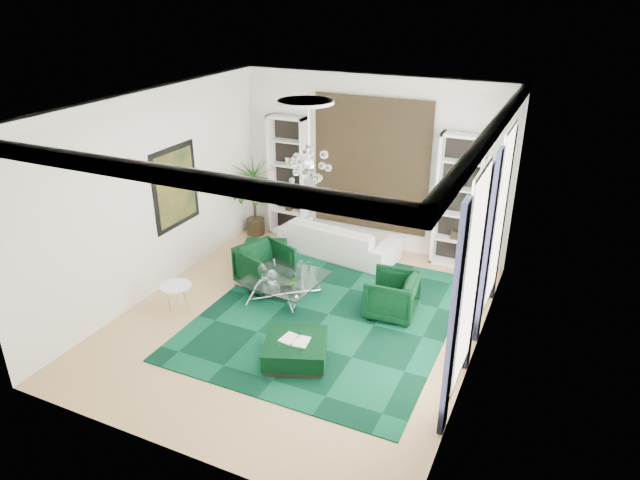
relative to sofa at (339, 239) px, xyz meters
The scene contains 30 objects.
floor 2.76m from the sofa, 81.19° to the right, with size 6.00×7.00×0.02m, color tan.
ceiling 4.39m from the sofa, 81.19° to the right, with size 6.00×7.00×0.02m, color white.
wall_back 1.77m from the sofa, 62.58° to the left, with size 6.00×0.02×3.80m, color silver.
wall_front 6.41m from the sofa, 86.14° to the right, with size 6.00×0.02×3.80m, color silver.
wall_left 4.04m from the sofa, 133.80° to the right, with size 0.02×7.00×3.80m, color silver.
wall_right 4.62m from the sofa, 38.24° to the right, with size 0.02×7.00×3.80m, color silver.
crown_molding 4.30m from the sofa, 81.19° to the right, with size 6.00×7.00×0.18m, color white, non-canonical shape.
ceiling_medallion 4.18m from the sofa, 80.11° to the right, with size 0.90×0.90×0.05m, color white.
tapestry 1.75m from the sofa, 61.06° to the left, with size 2.50×0.06×2.80m, color black.
shelving_left 1.94m from the sofa, 158.35° to the left, with size 0.90×0.38×2.80m, color white, non-canonical shape.
shelving_right 2.65m from the sofa, 14.39° to the left, with size 0.90×0.38×2.80m, color white, non-canonical shape.
painting 3.62m from the sofa, 140.51° to the right, with size 0.04×1.30×1.60m, color black.
window_near 5.19m from the sofa, 46.58° to the right, with size 0.03×1.10×2.90m, color white.
curtain_near_a 5.68m from the sofa, 52.41° to the right, with size 0.07×0.30×3.25m, color black.
curtain_near_b 4.58m from the sofa, 39.91° to the right, with size 0.07×0.30×3.25m, color black.
window_far 3.92m from the sofa, 19.43° to the right, with size 0.03×1.10×2.90m, color white.
curtain_far_a 4.11m from the sofa, 30.44° to the right, with size 0.07×0.30×3.25m, color black.
curtain_far_b 3.63m from the sofa, ahead, with size 0.07×0.30×3.25m, color black.
rug 2.56m from the sofa, 70.87° to the right, with size 4.20×5.00×0.02m, color black.
sofa is the anchor object (origin of this frame).
armchair_left 2.05m from the sofa, 111.34° to the right, with size 0.90×0.93×0.84m, color black.
armchair_right 2.66m from the sofa, 45.97° to the right, with size 0.85×0.88×0.80m, color black.
coffee_table 2.22m from the sofa, 94.00° to the right, with size 1.33×1.33×0.46m, color white, non-canonical shape.
ottoman_side 1.66m from the sofa, 140.74° to the right, with size 0.88×0.88×0.39m, color black.
ottoman_front 3.97m from the sofa, 76.69° to the right, with size 0.95×0.95×0.38m, color black.
book 3.96m from the sofa, 76.69° to the right, with size 0.45×0.30×0.03m, color white.
side_table 3.82m from the sofa, 116.48° to the right, with size 0.55×0.55×0.53m, color white.
palm 2.37m from the sofa, behind, with size 1.44×1.44×2.31m, color #1E4F17, non-canonical shape.
chandelier 3.71m from the sofa, 77.31° to the right, with size 0.81×0.81×0.72m, color white, non-canonical shape.
table_plant 2.50m from the sofa, 85.91° to the right, with size 0.12×0.10×0.22m, color #1E4F17.
Camera 1 is at (3.96, -7.74, 5.45)m, focal length 32.00 mm.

